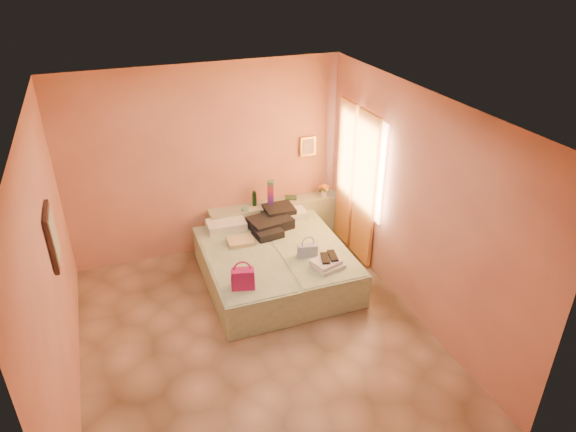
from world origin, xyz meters
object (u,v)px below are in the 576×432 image
at_px(bed_right, 307,258).
at_px(green_book, 291,198).
at_px(flower_vase, 324,189).
at_px(bed_left, 242,272).
at_px(towel_stack, 328,264).
at_px(water_bottle, 254,199).
at_px(magenta_handbag, 243,278).
at_px(headboard_ledge, 276,221).
at_px(blue_handbag, 308,250).

distance_m(bed_right, green_book, 1.19).
bearing_deg(flower_vase, green_book, 169.92).
bearing_deg(bed_left, towel_stack, -32.91).
height_order(bed_left, water_bottle, water_bottle).
bearing_deg(green_book, magenta_handbag, -104.36).
relative_size(bed_left, magenta_handbag, 7.12).
bearing_deg(water_bottle, green_book, 1.68).
bearing_deg(headboard_ledge, blue_handbag, -90.85).
relative_size(green_book, blue_handbag, 0.69).
distance_m(water_bottle, towel_stack, 1.79).
xyz_separation_m(headboard_ledge, flower_vase, (0.80, -0.04, 0.44)).
distance_m(bed_left, green_book, 1.62).
height_order(bed_right, flower_vase, flower_vase).
distance_m(flower_vase, towel_stack, 1.80).
height_order(headboard_ledge, blue_handbag, blue_handbag).
height_order(bed_right, water_bottle, water_bottle).
bearing_deg(water_bottle, headboard_ledge, -5.60).
bearing_deg(green_book, towel_stack, -73.36).
height_order(green_book, flower_vase, flower_vase).
bearing_deg(towel_stack, magenta_handbag, -178.65).
bearing_deg(green_book, blue_handbag, -80.10).
relative_size(green_book, towel_stack, 0.51).
relative_size(bed_left, flower_vase, 8.36).
bearing_deg(blue_handbag, green_book, 90.11).
bearing_deg(blue_handbag, headboard_ledge, 101.20).
bearing_deg(magenta_handbag, towel_stack, 15.62).
xyz_separation_m(water_bottle, blue_handbag, (0.30, -1.38, -0.18)).
xyz_separation_m(bed_right, flower_vase, (0.71, 1.01, 0.52)).
relative_size(headboard_ledge, green_book, 11.46).
bearing_deg(bed_left, flower_vase, 32.17).
relative_size(bed_left, towel_stack, 5.71).
relative_size(flower_vase, magenta_handbag, 0.85).
bearing_deg(headboard_ledge, bed_right, -84.82).
bearing_deg(towel_stack, bed_left, 146.32).
relative_size(green_book, flower_vase, 0.75).
height_order(flower_vase, magenta_handbag, flower_vase).
bearing_deg(towel_stack, green_book, 84.80).
relative_size(water_bottle, blue_handbag, 0.88).
bearing_deg(water_bottle, bed_right, -68.86).
relative_size(bed_right, blue_handbag, 7.72).
height_order(water_bottle, blue_handbag, water_bottle).
bearing_deg(water_bottle, towel_stack, -75.70).
bearing_deg(water_bottle, bed_left, -115.84).
distance_m(bed_left, flower_vase, 2.00).
bearing_deg(bed_left, blue_handbag, -18.78).
distance_m(blue_handbag, towel_stack, 0.38).
bearing_deg(flower_vase, water_bottle, 176.13).
xyz_separation_m(headboard_ledge, magenta_handbag, (-1.02, -1.72, 0.31)).
distance_m(bed_left, towel_stack, 1.20).
relative_size(bed_right, green_book, 11.18).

